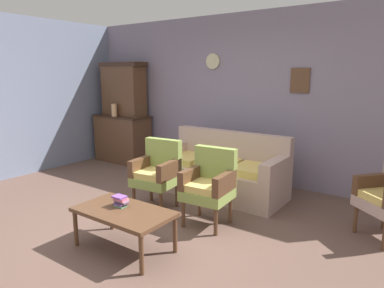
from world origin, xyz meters
The scene contains 10 objects.
ground_plane centered at (0.00, 0.00, 0.00)m, with size 7.68×7.68×0.00m, color brown.
wall_back_with_decor centered at (0.00, 2.63, 1.35)m, with size 6.40×0.09×2.70m.
side_cabinet centered at (-2.51, 2.25, 0.47)m, with size 1.16×0.55×0.93m.
cabinet_upper_hutch centered at (-2.51, 2.33, 1.45)m, with size 0.99×0.38×1.03m.
vase_on_cabinet centered at (-2.51, 2.06, 1.05)m, with size 0.10×0.10×0.24m, color tan.
floral_couch centered at (0.10, 1.72, 0.33)m, with size 1.89×0.82×0.90m.
armchair_near_cabinet centered at (-0.32, 0.78, 0.50)m, with size 0.57×0.54×0.90m.
armchair_by_doorway centered at (0.52, 0.74, 0.50)m, with size 0.56×0.53×0.90m.
coffee_table centered at (0.15, -0.27, 0.38)m, with size 1.00×0.56×0.42m.
book_stack_on_table centered at (0.05, -0.22, 0.48)m, with size 0.16×0.12×0.11m.
Camera 1 is at (2.58, -2.52, 1.76)m, focal length 32.40 mm.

